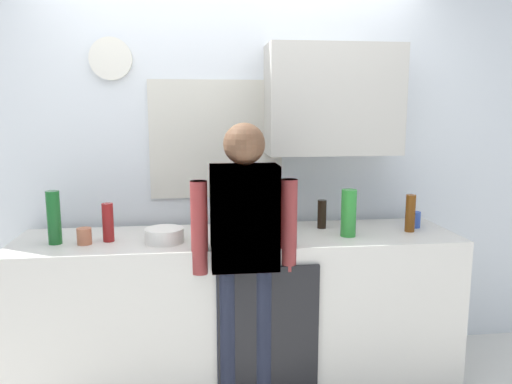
# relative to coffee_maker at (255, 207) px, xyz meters

# --- Properties ---
(kitchen_counter) EXTENTS (2.61, 0.64, 0.92)m
(kitchen_counter) POSITION_rel_coffee_maker_xyz_m (-0.11, -0.11, -0.61)
(kitchen_counter) COLOR beige
(kitchen_counter) RESTS_ON ground_plane
(dishwasher_panel) EXTENTS (0.56, 0.02, 0.83)m
(dishwasher_panel) POSITION_rel_coffee_maker_xyz_m (0.02, -0.44, -0.65)
(dishwasher_panel) COLOR black
(dishwasher_panel) RESTS_ON ground_plane
(back_wall_assembly) EXTENTS (4.21, 0.42, 2.60)m
(back_wall_assembly) POSITION_rel_coffee_maker_xyz_m (-0.02, 0.29, 0.29)
(back_wall_assembly) COLOR silver
(back_wall_assembly) RESTS_ON ground_plane
(coffee_maker) EXTENTS (0.20, 0.20, 0.33)m
(coffee_maker) POSITION_rel_coffee_maker_xyz_m (0.00, 0.00, 0.00)
(coffee_maker) COLOR black
(coffee_maker) RESTS_ON kitchen_counter
(bottle_red_vinegar) EXTENTS (0.06, 0.06, 0.22)m
(bottle_red_vinegar) POSITION_rel_coffee_maker_xyz_m (-0.86, -0.15, -0.04)
(bottle_red_vinegar) COLOR maroon
(bottle_red_vinegar) RESTS_ON kitchen_counter
(bottle_olive_oil) EXTENTS (0.06, 0.06, 0.25)m
(bottle_olive_oil) POSITION_rel_coffee_maker_xyz_m (-0.12, -0.30, -0.02)
(bottle_olive_oil) COLOR olive
(bottle_olive_oil) RESTS_ON kitchen_counter
(bottle_clear_soda) EXTENTS (0.09, 0.09, 0.28)m
(bottle_clear_soda) POSITION_rel_coffee_maker_xyz_m (0.53, -0.21, -0.01)
(bottle_clear_soda) COLOR #2D8C33
(bottle_clear_soda) RESTS_ON kitchen_counter
(bottle_amber_beer) EXTENTS (0.06, 0.06, 0.23)m
(bottle_amber_beer) POSITION_rel_coffee_maker_xyz_m (0.94, -0.15, -0.03)
(bottle_amber_beer) COLOR brown
(bottle_amber_beer) RESTS_ON kitchen_counter
(bottle_dark_sauce) EXTENTS (0.06, 0.06, 0.18)m
(bottle_dark_sauce) POSITION_rel_coffee_maker_xyz_m (0.43, 0.00, -0.06)
(bottle_dark_sauce) COLOR black
(bottle_dark_sauce) RESTS_ON kitchen_counter
(bottle_green_wine) EXTENTS (0.07, 0.07, 0.30)m
(bottle_green_wine) POSITION_rel_coffee_maker_xyz_m (-1.15, -0.17, 0.00)
(bottle_green_wine) COLOR #195923
(bottle_green_wine) RESTS_ON kitchen_counter
(cup_blue_mug) EXTENTS (0.08, 0.08, 0.10)m
(cup_blue_mug) POSITION_rel_coffee_maker_xyz_m (1.02, -0.04, -0.10)
(cup_blue_mug) COLOR #3351B2
(cup_blue_mug) RESTS_ON kitchen_counter
(cup_terracotta_mug) EXTENTS (0.08, 0.08, 0.09)m
(cup_terracotta_mug) POSITION_rel_coffee_maker_xyz_m (-0.98, -0.20, -0.10)
(cup_terracotta_mug) COLOR #B26647
(cup_terracotta_mug) RESTS_ON kitchen_counter
(mixing_bowl) EXTENTS (0.22, 0.22, 0.08)m
(mixing_bowl) POSITION_rel_coffee_maker_xyz_m (-0.54, -0.21, -0.11)
(mixing_bowl) COLOR white
(mixing_bowl) RESTS_ON kitchen_counter
(person_at_sink) EXTENTS (0.57, 0.22, 1.60)m
(person_at_sink) POSITION_rel_coffee_maker_xyz_m (-0.11, -0.41, -0.12)
(person_at_sink) COLOR brown
(person_at_sink) RESTS_ON ground_plane
(person_guest) EXTENTS (0.57, 0.22, 1.60)m
(person_guest) POSITION_rel_coffee_maker_xyz_m (-0.11, -0.41, -0.12)
(person_guest) COLOR #3F4766
(person_guest) RESTS_ON ground_plane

